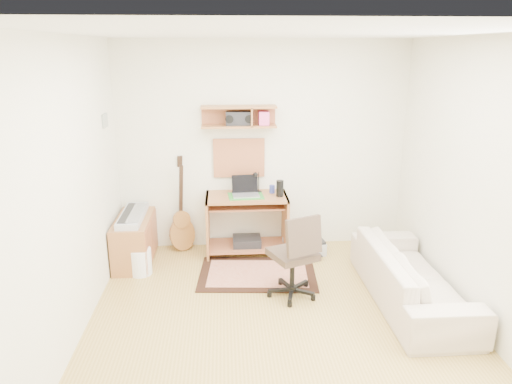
{
  "coord_description": "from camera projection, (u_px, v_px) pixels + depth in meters",
  "views": [
    {
      "loc": [
        -0.49,
        -3.85,
        2.49
      ],
      "look_at": [
        -0.15,
        1.05,
        1.0
      ],
      "focal_mm": 33.49,
      "sensor_mm": 36.0,
      "label": 1
    }
  ],
  "objects": [
    {
      "name": "floor",
      "position": [
        280.0,
        328.0,
        4.43
      ],
      "size": [
        3.6,
        4.0,
        0.01
      ],
      "primitive_type": "cube",
      "color": "tan",
      "rests_on": "ground"
    },
    {
      "name": "ceiling",
      "position": [
        285.0,
        32.0,
        3.68
      ],
      "size": [
        3.6,
        4.0,
        0.01
      ],
      "primitive_type": "cube",
      "color": "white",
      "rests_on": "ground"
    },
    {
      "name": "back_wall",
      "position": [
        263.0,
        147.0,
        5.97
      ],
      "size": [
        3.6,
        0.01,
        2.6
      ],
      "primitive_type": "cube",
      "color": "silver",
      "rests_on": "ground"
    },
    {
      "name": "left_wall",
      "position": [
        65.0,
        198.0,
        3.94
      ],
      "size": [
        0.01,
        4.0,
        2.6
      ],
      "primitive_type": "cube",
      "color": "silver",
      "rests_on": "ground"
    },
    {
      "name": "right_wall",
      "position": [
        487.0,
        189.0,
        4.17
      ],
      "size": [
        0.01,
        4.0,
        2.6
      ],
      "primitive_type": "cube",
      "color": "silver",
      "rests_on": "ground"
    },
    {
      "name": "wall_shelf",
      "position": [
        239.0,
        116.0,
        5.71
      ],
      "size": [
        0.9,
        0.25,
        0.26
      ],
      "primitive_type": "cube",
      "color": "#A16638",
      "rests_on": "back_wall"
    },
    {
      "name": "cork_board",
      "position": [
        239.0,
        158.0,
        5.96
      ],
      "size": [
        0.64,
        0.03,
        0.49
      ],
      "primitive_type": "cube",
      "color": "tan",
      "rests_on": "back_wall"
    },
    {
      "name": "wall_photo",
      "position": [
        105.0,
        121.0,
        5.25
      ],
      "size": [
        0.02,
        0.2,
        0.15
      ],
      "primitive_type": "cube",
      "color": "#4C8CBF",
      "rests_on": "left_wall"
    },
    {
      "name": "desk",
      "position": [
        247.0,
        224.0,
        5.96
      ],
      "size": [
        1.0,
        0.55,
        0.75
      ],
      "primitive_type": null,
      "color": "#A16638",
      "rests_on": "floor"
    },
    {
      "name": "laptop",
      "position": [
        246.0,
        187.0,
        5.79
      ],
      "size": [
        0.34,
        0.34,
        0.24
      ],
      "primitive_type": null,
      "rotation": [
        0.0,
        0.0,
        0.07
      ],
      "color": "silver",
      "rests_on": "desk"
    },
    {
      "name": "speaker",
      "position": [
        280.0,
        188.0,
        5.8
      ],
      "size": [
        0.09,
        0.09,
        0.2
      ],
      "primitive_type": "cylinder",
      "color": "black",
      "rests_on": "desk"
    },
    {
      "name": "desk_lamp",
      "position": [
        259.0,
        182.0,
        5.95
      ],
      "size": [
        0.09,
        0.09,
        0.27
      ],
      "primitive_type": null,
      "color": "black",
      "rests_on": "desk"
    },
    {
      "name": "pencil_cup",
      "position": [
        272.0,
        189.0,
        5.95
      ],
      "size": [
        0.07,
        0.07,
        0.1
      ],
      "primitive_type": "cylinder",
      "color": "navy",
      "rests_on": "desk"
    },
    {
      "name": "boombox",
      "position": [
        239.0,
        118.0,
        5.71
      ],
      "size": [
        0.31,
        0.14,
        0.16
      ],
      "primitive_type": "cube",
      "color": "black",
      "rests_on": "wall_shelf"
    },
    {
      "name": "rug",
      "position": [
        258.0,
        274.0,
        5.46
      ],
      "size": [
        1.38,
        0.98,
        0.02
      ],
      "primitive_type": "cube",
      "rotation": [
        0.0,
        0.0,
        -0.08
      ],
      "color": "beige",
      "rests_on": "floor"
    },
    {
      "name": "task_chair",
      "position": [
        293.0,
        254.0,
        4.87
      ],
      "size": [
        0.63,
        0.63,
        0.93
      ],
      "primitive_type": null,
      "rotation": [
        0.0,
        0.0,
        0.4
      ],
      "color": "#372A20",
      "rests_on": "floor"
    },
    {
      "name": "cabinet",
      "position": [
        135.0,
        240.0,
        5.73
      ],
      "size": [
        0.4,
        0.9,
        0.55
      ],
      "primitive_type": "cube",
      "color": "#A16638",
      "rests_on": "floor"
    },
    {
      "name": "music_keyboard",
      "position": [
        133.0,
        216.0,
        5.64
      ],
      "size": [
        0.26,
        0.82,
        0.07
      ],
      "primitive_type": "cube",
      "color": "#B2B5BA",
      "rests_on": "cabinet"
    },
    {
      "name": "guitar",
      "position": [
        181.0,
        205.0,
        5.96
      ],
      "size": [
        0.38,
        0.31,
        1.22
      ],
      "primitive_type": null,
      "rotation": [
        0.0,
        0.0,
        0.39
      ],
      "color": "#A46B32",
      "rests_on": "floor"
    },
    {
      "name": "waste_basket",
      "position": [
        140.0,
        261.0,
        5.44
      ],
      "size": [
        0.27,
        0.27,
        0.31
      ],
      "primitive_type": "cylinder",
      "rotation": [
        0.0,
        0.0,
        -0.05
      ],
      "color": "white",
      "rests_on": "floor"
    },
    {
      "name": "printer",
      "position": [
        304.0,
        246.0,
        6.03
      ],
      "size": [
        0.52,
        0.44,
        0.18
      ],
      "primitive_type": "cube",
      "rotation": [
        0.0,
        0.0,
        0.16
      ],
      "color": "#A5A8AA",
      "rests_on": "floor"
    },
    {
      "name": "sofa",
      "position": [
        412.0,
        267.0,
        4.8
      ],
      "size": [
        0.55,
        1.89,
        0.74
      ],
      "primitive_type": "imported",
      "rotation": [
        0.0,
        0.0,
        1.57
      ],
      "color": "beige",
      "rests_on": "floor"
    }
  ]
}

